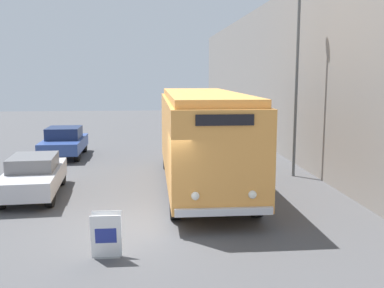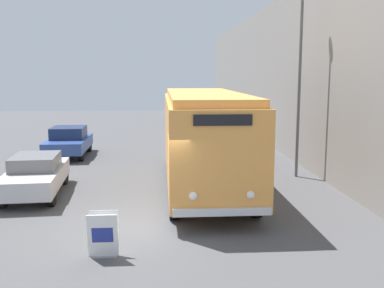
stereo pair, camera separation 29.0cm
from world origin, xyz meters
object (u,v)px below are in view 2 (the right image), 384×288
Objects in this scene: sign_board at (103,235)px; streetlamp at (300,58)px; parked_car_near at (36,175)px; vintage_bus at (204,135)px; parked_car_mid at (69,141)px.

streetlamp is (6.81, 7.66, 4.23)m from sign_board.
vintage_bus is at bearing 1.58° from parked_car_near.
streetlamp reaches higher than parked_car_near.
vintage_bus is 1.33× the size of streetlamp.
sign_board is 0.14× the size of streetlamp.
parked_car_near reaches higher than sign_board.
sign_board is at bearing -115.34° from vintage_bus.
streetlamp is 12.10m from parked_car_mid.
parked_car_mid is at bearing 88.81° from parked_car_near.
parked_car_mid reaches higher than sign_board.
parked_car_mid reaches higher than parked_car_near.
vintage_bus is 2.26× the size of parked_car_near.
sign_board is (-2.88, -6.09, -1.46)m from vintage_bus.
sign_board is at bearing -65.59° from parked_car_near.
parked_car_near is at bearing -167.69° from streetlamp.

